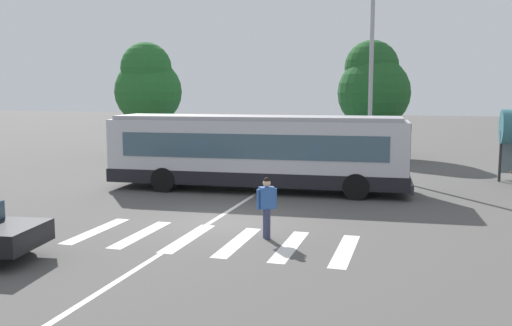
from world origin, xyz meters
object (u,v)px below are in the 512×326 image
at_px(city_transit_bus, 257,152).
at_px(parked_car_white, 314,147).
at_px(parked_car_blue, 228,145).
at_px(parked_car_champagne, 267,146).
at_px(background_tree_left, 148,85).
at_px(pedestrian_crossing_street, 267,204).
at_px(parked_car_teal, 358,150).
at_px(twin_arm_street_lamp, 372,54).
at_px(background_tree_right, 373,85).

xyz_separation_m(city_transit_bus, parked_car_white, (0.43, 10.56, -0.82)).
bearing_deg(city_transit_bus, parked_car_blue, 115.00).
distance_m(parked_car_champagne, background_tree_left, 8.37).
bearing_deg(parked_car_blue, pedestrian_crossing_street, -67.63).
distance_m(parked_car_champagne, parked_car_teal, 5.52).
height_order(parked_car_champagne, background_tree_left, background_tree_left).
relative_size(parked_car_champagne, background_tree_left, 0.65).
relative_size(city_transit_bus, parked_car_champagne, 2.69).
distance_m(parked_car_blue, twin_arm_street_lamp, 11.41).
relative_size(parked_car_champagne, twin_arm_street_lamp, 0.48).
distance_m(pedestrian_crossing_street, background_tree_left, 21.22).
relative_size(parked_car_white, background_tree_right, 0.63).
relative_size(pedestrian_crossing_street, background_tree_left, 0.24).
relative_size(pedestrian_crossing_street, parked_car_champagne, 0.37).
bearing_deg(background_tree_right, twin_arm_street_lamp, -86.30).
distance_m(parked_car_white, twin_arm_street_lamp, 7.90).
xyz_separation_m(pedestrian_crossing_street, parked_car_blue, (-7.30, 17.72, -0.20)).
bearing_deg(background_tree_left, twin_arm_street_lamp, -16.71).
bearing_deg(background_tree_left, parked_car_white, 4.07).
height_order(city_transit_bus, parked_car_champagne, city_transit_bus).
relative_size(parked_car_teal, twin_arm_street_lamp, 0.48).
xyz_separation_m(pedestrian_crossing_street, parked_car_white, (-1.93, 17.70, -0.20)).
bearing_deg(parked_car_blue, city_transit_bus, -65.00).
bearing_deg(background_tree_left, city_transit_bus, -44.72).
height_order(pedestrian_crossing_street, background_tree_left, background_tree_left).
bearing_deg(background_tree_right, pedestrian_crossing_street, -93.18).
bearing_deg(background_tree_right, parked_car_champagne, -152.37).
relative_size(city_transit_bus, background_tree_right, 1.72).
distance_m(city_transit_bus, parked_car_teal, 10.40).
xyz_separation_m(parked_car_champagne, background_tree_left, (-7.49, -0.72, 3.67)).
height_order(parked_car_champagne, twin_arm_street_lamp, twin_arm_street_lamp).
relative_size(parked_car_blue, twin_arm_street_lamp, 0.48).
relative_size(parked_car_blue, parked_car_white, 1.00).
height_order(twin_arm_street_lamp, background_tree_left, twin_arm_street_lamp).
xyz_separation_m(parked_car_champagne, parked_car_white, (2.86, 0.01, 0.00)).
bearing_deg(parked_car_champagne, background_tree_left, -174.50).
bearing_deg(parked_car_teal, parked_car_champagne, 173.39).
height_order(twin_arm_street_lamp, background_tree_right, twin_arm_street_lamp).
height_order(city_transit_bus, twin_arm_street_lamp, twin_arm_street_lamp).
distance_m(parked_car_white, parked_car_teal, 2.70).
bearing_deg(background_tree_left, background_tree_right, 15.93).
height_order(parked_car_blue, parked_car_teal, same).
distance_m(parked_car_champagne, background_tree_right, 7.63).
relative_size(pedestrian_crossing_street, parked_car_white, 0.38).
relative_size(parked_car_teal, background_tree_right, 0.63).
xyz_separation_m(parked_car_blue, background_tree_left, (-4.98, -0.76, 3.67)).
height_order(parked_car_champagne, parked_car_teal, same).
bearing_deg(background_tree_left, pedestrian_crossing_street, -54.10).
relative_size(parked_car_champagne, parked_car_teal, 1.01).
bearing_deg(pedestrian_crossing_street, twin_arm_street_lamp, 82.54).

